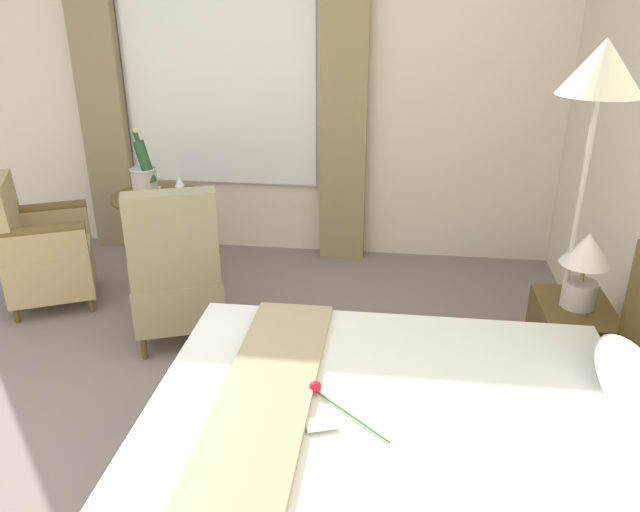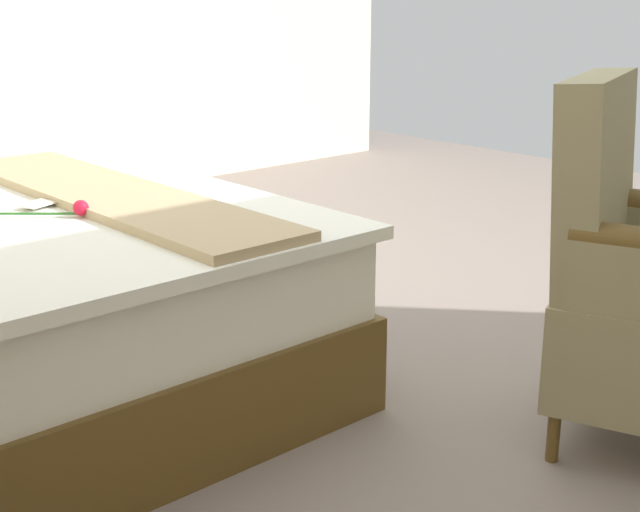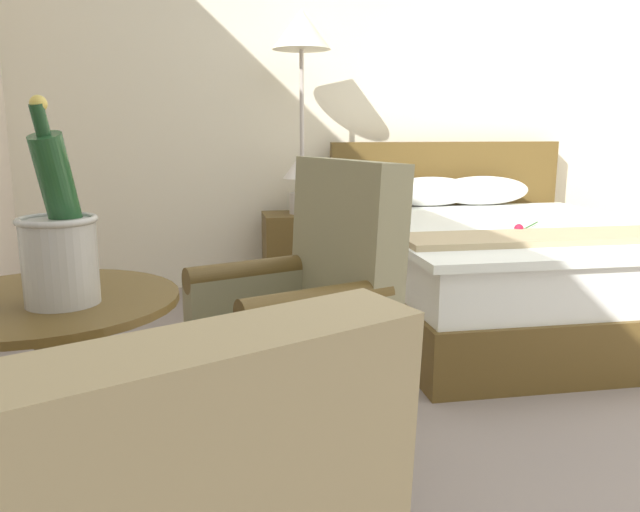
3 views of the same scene
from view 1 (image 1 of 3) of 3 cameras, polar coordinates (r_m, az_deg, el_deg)
name	(u,v)px [view 1 (image 1 of 3)]	position (r m, az deg, el deg)	size (l,w,h in m)	color
ground_plane	(84,464)	(3.30, -20.78, -17.33)	(6.99, 6.99, 0.00)	gray
wall_window_side	(222,58)	(5.17, -8.95, 17.41)	(0.27, 5.44, 3.15)	#F0DCC9
bed	(422,482)	(2.58, 9.27, -19.69)	(1.72, 2.08, 1.04)	brown
nightstand	(568,353)	(3.61, 21.74, -8.25)	(0.54, 0.37, 0.56)	brown
bedside_lamp	(585,261)	(3.38, 23.08, -0.44)	(0.25, 0.25, 0.40)	#BCB4B0
floor_lamp_brass	(598,98)	(3.15, 24.04, 13.05)	(0.38, 0.38, 1.87)	#B9ACA4
side_table_round	(161,232)	(4.63, -14.30, 2.11)	(0.65, 0.65, 0.73)	brown
champagne_bucket	(144,177)	(4.47, -15.75, 6.97)	(0.18, 0.19, 0.48)	#B1ADA5
wine_glass_near_bucket	(179,182)	(4.47, -12.73, 6.58)	(0.07, 0.07, 0.14)	white
wine_glass_near_edge	(154,173)	(4.68, -14.92, 7.34)	(0.08, 0.08, 0.16)	white
armchair_by_window	(177,275)	(3.92, -12.98, -1.69)	(0.70, 0.69, 1.04)	brown
armchair_facing_bed	(42,251)	(4.73, -24.10, 0.40)	(0.76, 0.76, 0.92)	brown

